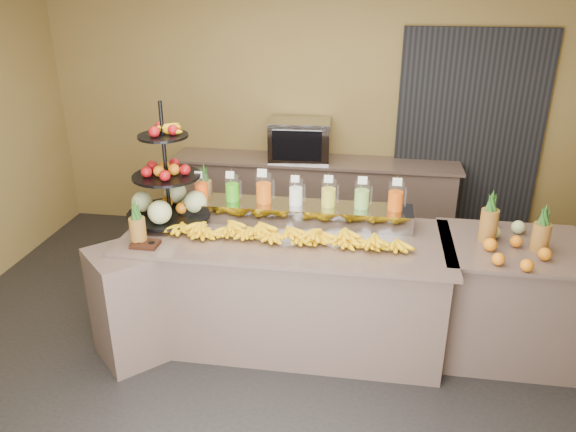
% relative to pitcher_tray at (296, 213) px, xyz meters
% --- Properties ---
extents(ground, '(6.00, 6.00, 0.00)m').
position_rel_pitcher_tray_xyz_m(ground, '(-0.03, -0.58, -1.01)').
color(ground, black).
rests_on(ground, ground).
extents(room_envelope, '(6.04, 5.02, 2.82)m').
position_rel_pitcher_tray_xyz_m(room_envelope, '(0.16, 0.21, 0.87)').
color(room_envelope, olive).
rests_on(room_envelope, ground).
extents(buffet_counter, '(2.75, 1.25, 0.93)m').
position_rel_pitcher_tray_xyz_m(buffet_counter, '(-0.14, -0.32, -0.54)').
color(buffet_counter, gray).
rests_on(buffet_counter, ground).
extents(right_counter, '(1.08, 0.88, 0.93)m').
position_rel_pitcher_tray_xyz_m(right_counter, '(1.67, -0.18, -0.54)').
color(right_counter, gray).
rests_on(right_counter, ground).
extents(back_ledge, '(3.10, 0.55, 0.93)m').
position_rel_pitcher_tray_xyz_m(back_ledge, '(-0.03, 1.67, -0.54)').
color(back_ledge, gray).
rests_on(back_ledge, ground).
extents(pitcher_tray, '(1.85, 0.30, 0.15)m').
position_rel_pitcher_tray_xyz_m(pitcher_tray, '(0.00, 0.00, 0.00)').
color(pitcher_tray, gray).
rests_on(pitcher_tray, buffet_counter).
extents(juice_pitcher_orange_a, '(0.11, 0.11, 0.26)m').
position_rel_pitcher_tray_xyz_m(juice_pitcher_orange_a, '(-0.78, -0.00, 0.16)').
color(juice_pitcher_orange_a, silver).
rests_on(juice_pitcher_orange_a, pitcher_tray).
extents(juice_pitcher_green, '(0.11, 0.12, 0.28)m').
position_rel_pitcher_tray_xyz_m(juice_pitcher_green, '(-0.52, -0.00, 0.17)').
color(juice_pitcher_green, silver).
rests_on(juice_pitcher_green, pitcher_tray).
extents(juice_pitcher_orange_b, '(0.13, 0.13, 0.31)m').
position_rel_pitcher_tray_xyz_m(juice_pitcher_orange_b, '(-0.26, -0.00, 0.18)').
color(juice_pitcher_orange_b, silver).
rests_on(juice_pitcher_orange_b, pitcher_tray).
extents(juice_pitcher_milk, '(0.11, 0.12, 0.27)m').
position_rel_pitcher_tray_xyz_m(juice_pitcher_milk, '(-0.00, -0.00, 0.17)').
color(juice_pitcher_milk, silver).
rests_on(juice_pitcher_milk, pitcher_tray).
extents(juice_pitcher_lemon, '(0.12, 0.12, 0.29)m').
position_rel_pitcher_tray_xyz_m(juice_pitcher_lemon, '(0.26, -0.00, 0.17)').
color(juice_pitcher_lemon, silver).
rests_on(juice_pitcher_lemon, pitcher_tray).
extents(juice_pitcher_lime, '(0.12, 0.12, 0.29)m').
position_rel_pitcher_tray_xyz_m(juice_pitcher_lime, '(0.52, -0.00, 0.17)').
color(juice_pitcher_lime, silver).
rests_on(juice_pitcher_lime, pitcher_tray).
extents(juice_pitcher_orange_c, '(0.12, 0.13, 0.29)m').
position_rel_pitcher_tray_xyz_m(juice_pitcher_orange_c, '(0.78, -0.00, 0.17)').
color(juice_pitcher_orange_c, silver).
rests_on(juice_pitcher_orange_c, pitcher_tray).
extents(banana_heap, '(1.89, 0.17, 0.16)m').
position_rel_pitcher_tray_xyz_m(banana_heap, '(-0.03, -0.35, -0.01)').
color(banana_heap, '#FFB40C').
rests_on(banana_heap, buffet_counter).
extents(fruit_stand, '(0.86, 0.86, 0.97)m').
position_rel_pitcher_tray_xyz_m(fruit_stand, '(-0.97, -0.12, 0.17)').
color(fruit_stand, black).
rests_on(fruit_stand, buffet_counter).
extents(condiment_caddy, '(0.20, 0.15, 0.03)m').
position_rel_pitcher_tray_xyz_m(condiment_caddy, '(-1.03, -0.61, -0.06)').
color(condiment_caddy, black).
rests_on(condiment_caddy, buffet_counter).
extents(pineapple_left_a, '(0.12, 0.12, 0.36)m').
position_rel_pitcher_tray_xyz_m(pineapple_left_a, '(-1.10, -0.58, 0.06)').
color(pineapple_left_a, brown).
rests_on(pineapple_left_a, buffet_counter).
extents(pineapple_left_b, '(0.12, 0.12, 0.39)m').
position_rel_pitcher_tray_xyz_m(pineapple_left_b, '(-0.82, 0.22, 0.07)').
color(pineapple_left_b, brown).
rests_on(pineapple_left_b, buffet_counter).
extents(right_fruit_pile, '(0.48, 0.46, 0.25)m').
position_rel_pitcher_tray_xyz_m(right_fruit_pile, '(1.62, -0.30, 0.01)').
color(right_fruit_pile, brown).
rests_on(right_fruit_pile, right_counter).
extents(oven_warmer, '(0.66, 0.48, 0.43)m').
position_rel_pitcher_tray_xyz_m(oven_warmer, '(-0.19, 1.67, 0.14)').
color(oven_warmer, gray).
rests_on(oven_warmer, back_ledge).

